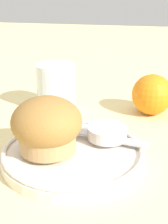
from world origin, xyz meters
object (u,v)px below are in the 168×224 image
object	(u,v)px
butter_knife	(89,134)
orange_fruit	(152,95)
muffin	(47,126)
juice_glass	(56,87)

from	to	relation	value
butter_knife	orange_fruit	bearing A→B (deg)	72.45
muffin	orange_fruit	bearing A→B (deg)	56.74
butter_knife	orange_fruit	world-z (taller)	orange_fruit
muffin	butter_knife	bearing A→B (deg)	48.57
muffin	butter_knife	distance (m)	0.08
orange_fruit	muffin	bearing A→B (deg)	-123.26
muffin	juice_glass	size ratio (longest dim) A/B	1.07
muffin	juice_glass	xyz separation A→B (m)	(-0.05, 0.19, -0.01)
muffin	orange_fruit	world-z (taller)	muffin
orange_fruit	juice_glass	world-z (taller)	juice_glass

